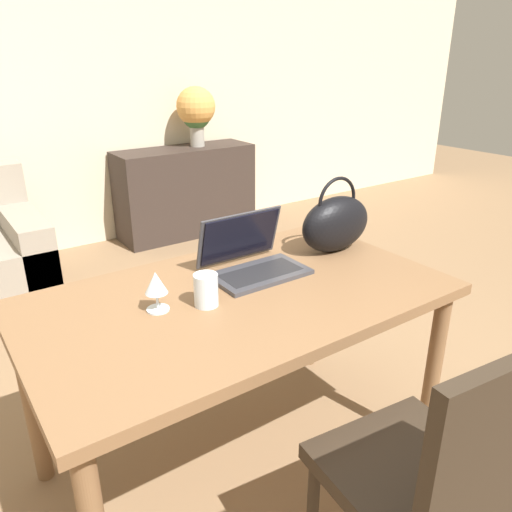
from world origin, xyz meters
TOP-DOWN VIEW (x-y plane):
  - wall_back at (0.00, 3.36)m, footprint 10.00×0.06m
  - dining_table at (0.09, 0.57)m, footprint 1.44×0.84m
  - chair at (0.18, -0.20)m, footprint 0.49×0.49m
  - sideboard at (1.20, 3.10)m, footprint 1.19×0.40m
  - laptop at (0.23, 0.71)m, footprint 0.35×0.27m
  - drinking_glass at (-0.04, 0.56)m, footprint 0.08×0.08m
  - wine_glass at (-0.19, 0.62)m, footprint 0.07×0.07m
  - handbag at (0.64, 0.68)m, footprint 0.34×0.15m
  - flower_vase at (1.33, 3.11)m, footprint 0.33×0.33m

SIDE VIEW (x-z plane):
  - sideboard at x=1.20m, z-range 0.00..0.76m
  - chair at x=0.18m, z-range 0.06..0.99m
  - dining_table at x=0.09m, z-range 0.28..1.02m
  - drinking_glass at x=-0.04m, z-range 0.74..0.84m
  - laptop at x=0.23m, z-range 0.69..0.90m
  - wine_glass at x=-0.19m, z-range 0.76..0.89m
  - handbag at x=0.64m, z-range 0.70..1.01m
  - flower_vase at x=1.33m, z-range 0.81..1.30m
  - wall_back at x=0.00m, z-range 0.00..2.70m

